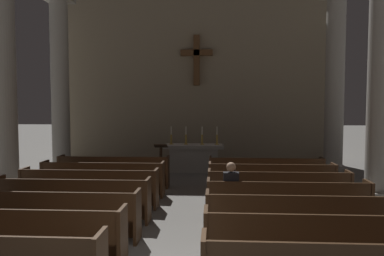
{
  "coord_description": "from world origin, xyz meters",
  "views": [
    {
      "loc": [
        0.77,
        -4.54,
        2.54
      ],
      "look_at": [
        0.0,
        8.27,
        1.7
      ],
      "focal_mm": 35.67,
      "sensor_mm": 36.0,
      "label": 1
    }
  ],
  "objects": [
    {
      "name": "column_left_third",
      "position": [
        -5.16,
        9.79,
        3.19
      ],
      "size": [
        1.02,
        1.02,
        6.55
      ],
      "color": "#ADA89E",
      "rests_on": "ground"
    },
    {
      "name": "pew_right_row_7",
      "position": [
        2.28,
        6.71,
        0.48
      ],
      "size": [
        3.34,
        0.5,
        0.95
      ],
      "color": "#422B19",
      "rests_on": "ground"
    },
    {
      "name": "pew_right_row_3",
      "position": [
        2.28,
        2.21,
        0.48
      ],
      "size": [
        3.34,
        0.5,
        0.95
      ],
      "color": "#422B19",
      "rests_on": "ground"
    },
    {
      "name": "pew_left_row_2",
      "position": [
        -2.28,
        1.09,
        0.48
      ],
      "size": [
        3.34,
        0.5,
        0.95
      ],
      "color": "#422B19",
      "rests_on": "ground"
    },
    {
      "name": "candlestick_outer_right",
      "position": [
        0.85,
        9.51,
        1.22
      ],
      "size": [
        0.16,
        0.16,
        0.67
      ],
      "color": "#B79338",
      "rests_on": "altar"
    },
    {
      "name": "altar",
      "position": [
        0.0,
        9.51,
        0.53
      ],
      "size": [
        2.2,
        0.9,
        1.01
      ],
      "color": "#A8A399",
      "rests_on": "ground"
    },
    {
      "name": "pew_right_row_4",
      "position": [
        2.28,
        3.34,
        0.48
      ],
      "size": [
        3.34,
        0.5,
        0.95
      ],
      "color": "#422B19",
      "rests_on": "ground"
    },
    {
      "name": "pew_left_row_3",
      "position": [
        -2.28,
        2.21,
        0.48
      ],
      "size": [
        3.34,
        0.5,
        0.95
      ],
      "color": "#422B19",
      "rests_on": "ground"
    },
    {
      "name": "pew_left_row_7",
      "position": [
        -2.28,
        6.71,
        0.48
      ],
      "size": [
        3.34,
        0.5,
        0.95
      ],
      "color": "#422B19",
      "rests_on": "ground"
    },
    {
      "name": "pew_left_row_5",
      "position": [
        -2.28,
        4.46,
        0.48
      ],
      "size": [
        3.34,
        0.5,
        0.95
      ],
      "color": "#422B19",
      "rests_on": "ground"
    },
    {
      "name": "column_right_second",
      "position": [
        5.16,
        5.87,
        3.19
      ],
      "size": [
        1.02,
        1.02,
        6.55
      ],
      "color": "#ADA89E",
      "rests_on": "ground"
    },
    {
      "name": "column_right_third",
      "position": [
        5.16,
        9.79,
        3.19
      ],
      "size": [
        1.02,
        1.02,
        6.55
      ],
      "color": "#ADA89E",
      "rests_on": "ground"
    },
    {
      "name": "candlestick_inner_left",
      "position": [
        -0.3,
        9.51,
        1.22
      ],
      "size": [
        0.16,
        0.16,
        0.67
      ],
      "color": "#B79338",
      "rests_on": "altar"
    },
    {
      "name": "candlestick_outer_left",
      "position": [
        -0.85,
        9.51,
        1.22
      ],
      "size": [
        0.16,
        0.16,
        0.67
      ],
      "color": "#B79338",
      "rests_on": "altar"
    },
    {
      "name": "pew_left_row_4",
      "position": [
        -2.28,
        3.34,
        0.48
      ],
      "size": [
        3.34,
        0.5,
        0.95
      ],
      "color": "#422B19",
      "rests_on": "ground"
    },
    {
      "name": "pew_right_row_2",
      "position": [
        2.28,
        1.09,
        0.48
      ],
      "size": [
        3.34,
        0.5,
        0.95
      ],
      "color": "#422B19",
      "rests_on": "ground"
    },
    {
      "name": "pew_right_row_5",
      "position": [
        2.28,
        4.46,
        0.48
      ],
      "size": [
        3.34,
        0.5,
        0.95
      ],
      "color": "#422B19",
      "rests_on": "ground"
    },
    {
      "name": "pew_right_row_6",
      "position": [
        2.28,
        5.59,
        0.48
      ],
      "size": [
        3.34,
        0.5,
        0.95
      ],
      "color": "#422B19",
      "rests_on": "ground"
    },
    {
      "name": "pew_left_row_6",
      "position": [
        -2.28,
        5.59,
        0.48
      ],
      "size": [
        3.34,
        0.5,
        0.95
      ],
      "color": "#422B19",
      "rests_on": "ground"
    },
    {
      "name": "lectern",
      "position": [
        -1.07,
        8.31,
        0.55
      ],
      "size": [
        0.44,
        0.36,
        1.15
      ],
      "color": "#422B19",
      "rests_on": "ground"
    },
    {
      "name": "column_left_second",
      "position": [
        -5.16,
        5.87,
        3.19
      ],
      "size": [
        1.02,
        1.02,
        6.55
      ],
      "color": "#ADA89E",
      "rests_on": "ground"
    },
    {
      "name": "lone_worshipper",
      "position": [
        1.11,
        3.37,
        0.69
      ],
      "size": [
        0.32,
        0.43,
        1.32
      ],
      "color": "#26262B",
      "rests_on": "ground"
    },
    {
      "name": "apse_with_cross",
      "position": [
        0.0,
        11.74,
        3.94
      ],
      "size": [
        11.39,
        0.5,
        7.86
      ],
      "color": "gray",
      "rests_on": "ground"
    },
    {
      "name": "candlestick_inner_right",
      "position": [
        0.3,
        9.51,
        1.22
      ],
      "size": [
        0.16,
        0.16,
        0.67
      ],
      "color": "#B79338",
      "rests_on": "altar"
    }
  ]
}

